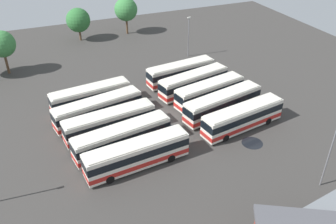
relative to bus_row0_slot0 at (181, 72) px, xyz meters
name	(u,v)px	position (x,y,z in m)	size (l,w,h in m)	color
ground_plane	(163,117)	(6.90, 9.00, -1.80)	(95.87, 95.87, 0.00)	#383533
bus_row0_slot0	(181,72)	(0.00, 0.00, 0.00)	(12.06, 3.89, 3.39)	silver
bus_row0_slot1	(194,82)	(-0.37, 4.10, 0.00)	(12.30, 4.96, 3.39)	silver
bus_row0_slot2	(209,92)	(-1.17, 7.88, 0.00)	(11.75, 4.67, 3.39)	silver
bus_row0_slot3	(223,103)	(-1.27, 11.66, 0.00)	(12.84, 5.01, 3.39)	silver
bus_row0_slot4	(243,117)	(-1.93, 15.86, 0.00)	(12.55, 4.41, 3.39)	silver
bus_row1_slot0	(91,97)	(15.74, 2.39, 0.00)	(11.97, 3.89, 3.39)	silver
bus_row1_slot1	(98,109)	(15.56, 6.34, 0.00)	(12.81, 4.83, 3.39)	silver
bus_row1_slot2	(110,123)	(14.92, 10.20, 0.00)	(12.41, 3.97, 3.39)	silver
bus_row1_slot3	(122,138)	(14.38, 14.11, 0.00)	(12.70, 4.43, 3.39)	silver
bus_row1_slot4	(137,154)	(13.71, 17.83, 0.00)	(12.71, 3.72, 3.39)	silver
lamp_post_near_entrance	(331,148)	(-3.89, 28.66, 3.31)	(0.56, 0.28, 9.37)	slate
lamp_post_mid_lot	(188,35)	(-5.87, -9.48, 2.49)	(0.56, 0.28, 7.76)	slate
tree_east_edge	(78,20)	(11.83, -26.37, 2.61)	(5.04, 5.04, 6.95)	brown
tree_northeast	(2,44)	(26.80, -14.93, 3.64)	(4.59, 4.59, 7.76)	brown
tree_west_edge	(126,9)	(1.21, -26.58, 3.64)	(5.05, 5.05, 7.98)	brown
puddle_back_corner	(252,143)	(-1.38, 19.29, -1.79)	(2.75, 2.75, 0.01)	black
puddle_near_shelter	(70,98)	(18.32, -1.80, -1.79)	(4.24, 4.24, 0.01)	black
puddle_centre_drain	(171,129)	(7.09, 12.31, -1.79)	(2.13, 2.13, 0.01)	black
puddle_front_lane	(117,85)	(10.41, -2.89, -1.79)	(2.76, 2.76, 0.01)	black
puddle_between_rows	(159,119)	(7.64, 9.38, -1.79)	(1.73, 1.73, 0.01)	black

